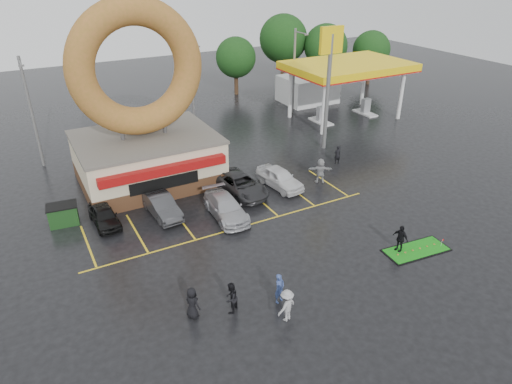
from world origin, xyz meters
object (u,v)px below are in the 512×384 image
streetlight_left (31,111)px  car_white (280,178)px  streetlight_mid (192,86)px  putting_green (416,250)px  shell_sign (330,66)px  donut_shop (144,126)px  person_blue (279,288)px  car_grey (240,184)px  car_dgrey (161,206)px  person_cameraman (400,238)px  car_black (104,216)px  gas_station (330,78)px  car_silver (226,207)px  streetlight_right (294,70)px  dumpster (63,215)px

streetlight_left → car_white: streetlight_left is taller
streetlight_mid → putting_green: (4.20, -24.89, -4.75)m
putting_green → shell_sign: bearing=73.3°
donut_shop → person_blue: donut_shop is taller
streetlight_left → car_grey: streetlight_left is taller
donut_shop → car_dgrey: 6.80m
streetlight_left → person_cameraman: streetlight_left is taller
putting_green → car_black: bearing=142.7°
gas_station → streetlight_left: streetlight_left is taller
gas_station → putting_green: size_ratio=3.28×
car_dgrey → car_silver: size_ratio=0.90×
streetlight_right → car_silver: 23.65m
streetlight_right → dumpster: bearing=-154.0°
car_white → person_blue: size_ratio=2.62×
gas_station → putting_green: (-11.80, -24.91, -3.67)m
dumpster → shell_sign: bearing=13.3°
car_grey → car_dgrey: bearing=176.6°
car_dgrey → car_grey: 6.10m
gas_station → dumpster: bearing=-158.8°
car_black → donut_shop: bearing=44.9°
car_black → person_cameraman: (14.75, -11.47, 0.23)m
streetlight_left → shell_sign: bearing=-19.0°
streetlight_right → shell_sign: bearing=-106.8°
donut_shop → car_dgrey: size_ratio=3.15×
car_white → dumpster: (-15.21, 2.15, -0.09)m
donut_shop → car_grey: donut_shop is taller
streetlight_mid → donut_shop: bearing=-131.4°
streetlight_mid → car_grey: bearing=-97.5°
shell_sign → car_dgrey: bearing=-164.6°
dumpster → streetlight_mid: bearing=46.6°
shell_sign → dumpster: size_ratio=5.89×
gas_station → car_dgrey: size_ratio=3.18×
shell_sign → streetlight_mid: shell_sign is taller
streetlight_mid → car_dgrey: streetlight_mid is taller
car_dgrey → streetlight_right: bearing=31.8°
dumpster → car_grey: bearing=-1.2°
car_silver → dumpster: bearing=159.4°
car_grey → person_cameraman: (4.98, -11.15, 0.15)m
streetlight_right → car_grey: size_ratio=1.74×
gas_station → streetlight_right: size_ratio=1.52×
donut_shop → streetlight_mid: donut_shop is taller
car_grey → car_white: (3.11, -0.50, 0.02)m
streetlight_mid → car_dgrey: size_ratio=2.10×
person_blue → person_cameraman: size_ratio=0.96×
streetlight_mid → car_grey: 13.96m
shell_sign → streetlight_mid: size_ratio=1.18×
car_dgrey → donut_shop: bearing=76.9°
streetlight_mid → person_blue: 25.69m
car_white → person_blue: (-6.72, -11.08, 0.09)m
putting_green → car_white: bearing=104.3°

